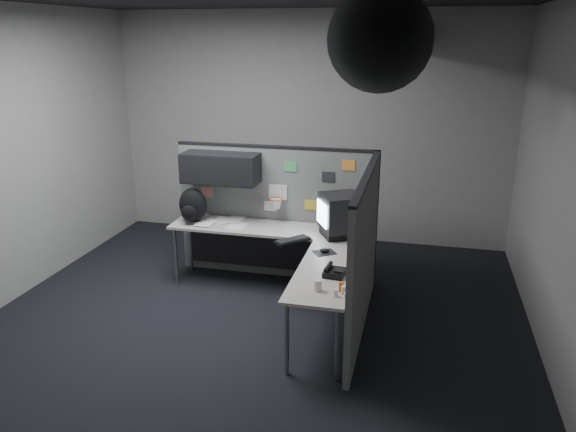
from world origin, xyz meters
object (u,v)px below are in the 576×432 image
(desk, at_px, (282,247))
(keyboard, at_px, (292,240))
(phone, at_px, (334,272))
(monitor, at_px, (341,215))
(backpack, at_px, (193,206))

(desk, xyz_separation_m, keyboard, (0.14, -0.12, 0.13))
(desk, distance_m, phone, 1.16)
(desk, bearing_deg, phone, -51.08)
(desk, xyz_separation_m, monitor, (0.62, 0.19, 0.36))
(desk, relative_size, keyboard, 5.79)
(desk, distance_m, keyboard, 0.23)
(monitor, distance_m, keyboard, 0.61)
(keyboard, bearing_deg, monitor, 30.02)
(desk, height_order, backpack, backpack)
(desk, bearing_deg, monitor, 16.92)
(keyboard, distance_m, phone, 0.97)
(keyboard, height_order, phone, phone)
(backpack, bearing_deg, monitor, 16.90)
(phone, xyz_separation_m, backpack, (-1.89, 1.15, 0.16))
(monitor, bearing_deg, desk, -146.25)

